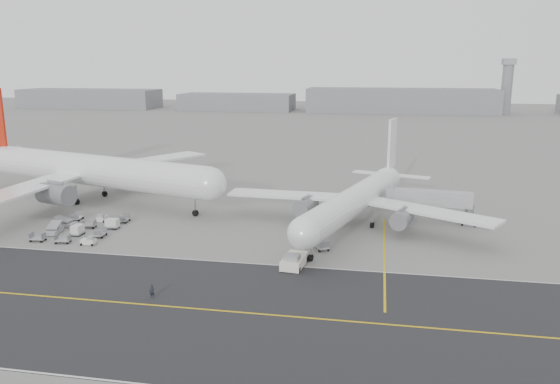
% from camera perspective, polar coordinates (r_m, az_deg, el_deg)
% --- Properties ---
extents(ground, '(700.00, 700.00, 0.00)m').
position_cam_1_polar(ground, '(84.89, -9.95, -6.39)').
color(ground, gray).
rests_on(ground, ground).
extents(taxiway, '(220.00, 59.00, 0.03)m').
position_cam_1_polar(taxiway, '(67.66, -11.20, -11.68)').
color(taxiway, '#28282A').
rests_on(taxiway, ground).
extents(horizon_buildings, '(520.00, 28.00, 28.00)m').
position_cam_1_polar(horizon_buildings, '(336.00, 10.71, 8.20)').
color(horizon_buildings, gray).
rests_on(horizon_buildings, ground).
extents(control_tower, '(7.00, 7.00, 31.25)m').
position_cam_1_polar(control_tower, '(347.45, 22.63, 10.28)').
color(control_tower, gray).
rests_on(control_tower, ground).
extents(airliner_a, '(64.83, 63.51, 23.01)m').
position_cam_1_polar(airliner_a, '(120.71, -19.19, 2.19)').
color(airliner_a, white).
rests_on(airliner_a, ground).
extents(airliner_b, '(47.56, 48.56, 17.23)m').
position_cam_1_polar(airliner_b, '(97.19, 8.02, -0.74)').
color(airliner_b, white).
rests_on(airliner_b, ground).
extents(pushback_tug, '(3.36, 7.75, 2.19)m').
position_cam_1_polar(pushback_tug, '(78.31, 1.47, -7.19)').
color(pushback_tug, white).
rests_on(pushback_tug, ground).
extents(jet_bridge, '(16.11, 4.57, 6.02)m').
position_cam_1_polar(jet_bridge, '(102.71, 15.49, -0.78)').
color(jet_bridge, gray).
rests_on(jet_bridge, ground).
extents(gse_cluster, '(18.09, 21.40, 1.84)m').
position_cam_1_polar(gse_cluster, '(100.66, -19.86, -3.86)').
color(gse_cluster, gray).
rests_on(gse_cluster, ground).
extents(stray_dolly, '(2.96, 3.34, 1.75)m').
position_cam_1_polar(stray_dolly, '(85.77, 4.29, -6.01)').
color(stray_dolly, silver).
rests_on(stray_dolly, ground).
extents(ground_crew_a, '(0.65, 0.44, 1.75)m').
position_cam_1_polar(ground_crew_a, '(70.23, -13.23, -10.06)').
color(ground_crew_a, black).
rests_on(ground_crew_a, ground).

